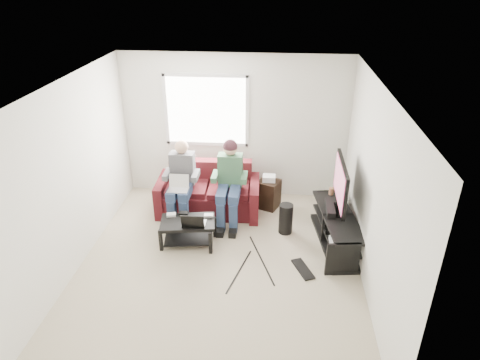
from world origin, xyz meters
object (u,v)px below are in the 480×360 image
at_px(coffee_table, 188,227).
at_px(subwoofer, 286,219).
at_px(tv, 341,184).
at_px(sofa, 209,194).
at_px(tv_stand, 336,230).
at_px(end_table, 269,193).

xyz_separation_m(coffee_table, subwoofer, (1.49, 0.45, -0.05)).
bearing_deg(tv, sofa, 160.73).
bearing_deg(subwoofer, tv_stand, -16.97).
distance_m(sofa, end_table, 1.05).
xyz_separation_m(subwoofer, end_table, (-0.30, 0.79, 0.03)).
relative_size(coffee_table, tv, 0.80).
xyz_separation_m(sofa, tv, (2.11, -0.74, 0.67)).
distance_m(tv, end_table, 1.59).
height_order(coffee_table, tv_stand, tv_stand).
bearing_deg(coffee_table, tv_stand, 5.47).
bearing_deg(sofa, tv, -19.27).
bearing_deg(end_table, tv_stand, -43.63).
height_order(sofa, end_table, sofa).
bearing_deg(coffee_table, subwoofer, 16.92).
bearing_deg(subwoofer, tv, -10.03).
height_order(sofa, tv, tv).
height_order(sofa, tv_stand, sofa).
distance_m(coffee_table, tv, 2.39).
distance_m(sofa, tv_stand, 2.28).
distance_m(tv, subwoofer, 1.07).
relative_size(tv, end_table, 1.78).
distance_m(coffee_table, subwoofer, 1.56).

